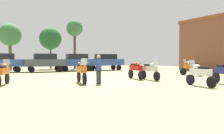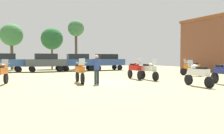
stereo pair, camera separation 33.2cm
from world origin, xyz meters
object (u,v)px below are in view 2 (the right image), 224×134
at_px(motorcycle_9, 223,72).
at_px(tree_2, 52,39).
at_px(motorcycle_3, 149,70).
at_px(tree_3, 12,35).
at_px(motorcycle_1, 198,73).
at_px(tree_5, 76,29).
at_px(motorcycle_7, 191,67).
at_px(car_2, 107,61).
at_px(person_2, 97,67).
at_px(motorcycle_2, 2,72).
at_px(car_1, 78,61).
at_px(car_4, 46,61).
at_px(motorcycle_5, 135,69).
at_px(motorcycle_4, 80,71).
at_px(car_5, 3,61).

xyz_separation_m(motorcycle_9, tree_2, (-5.21, 23.47, 3.43)).
bearing_deg(motorcycle_3, tree_3, -66.47).
height_order(motorcycle_1, tree_5, tree_5).
distance_m(motorcycle_3, tree_3, 21.14).
relative_size(motorcycle_7, tree_3, 0.36).
bearing_deg(car_2, person_2, 151.18).
relative_size(motorcycle_2, motorcycle_3, 0.99).
height_order(motorcycle_7, car_1, car_1).
relative_size(car_4, tree_2, 0.77).
distance_m(motorcycle_9, person_2, 7.33).
distance_m(motorcycle_5, motorcycle_9, 5.95).
distance_m(motorcycle_2, car_2, 16.74).
bearing_deg(car_1, motorcycle_5, -171.35).
xyz_separation_m(motorcycle_4, tree_5, (5.22, 18.37, 4.82)).
distance_m(motorcycle_2, tree_2, 19.60).
bearing_deg(motorcycle_9, tree_2, -61.46).
relative_size(car_5, person_2, 2.52).
distance_m(motorcycle_1, car_4, 17.78).
bearing_deg(motorcycle_2, car_5, 106.10).
distance_m(motorcycle_1, motorcycle_5, 5.27).
distance_m(motorcycle_4, car_2, 14.66).
height_order(motorcycle_5, car_1, car_1).
distance_m(motorcycle_3, motorcycle_4, 4.99).
bearing_deg(car_4, motorcycle_2, 162.69).
xyz_separation_m(motorcycle_5, car_2, (3.00, 11.80, 0.44)).
height_order(motorcycle_2, motorcycle_4, motorcycle_4).
xyz_separation_m(car_1, tree_2, (-1.79, 6.24, 2.99)).
xyz_separation_m(car_1, tree_5, (1.47, 5.61, 4.40)).
height_order(motorcycle_2, motorcycle_7, motorcycle_2).
xyz_separation_m(motorcycle_3, person_2, (-4.25, -0.79, 0.29)).
distance_m(motorcycle_2, motorcycle_4, 4.43).
xyz_separation_m(motorcycle_1, motorcycle_5, (-0.87, 5.20, 0.02)).
distance_m(motorcycle_1, motorcycle_9, 1.86).
relative_size(motorcycle_1, car_5, 0.49).
xyz_separation_m(motorcycle_4, tree_3, (-3.18, 18.97, 3.70)).
xyz_separation_m(car_1, car_5, (-8.01, 0.55, 0.00)).
bearing_deg(car_1, motorcycle_4, 168.96).
height_order(motorcycle_2, motorcycle_9, motorcycle_9).
relative_size(motorcycle_3, tree_5, 0.33).
height_order(car_1, car_2, same).
bearing_deg(motorcycle_4, person_2, 133.38).
height_order(motorcycle_2, motorcycle_5, motorcycle_5).
height_order(motorcycle_5, tree_5, tree_5).
xyz_separation_m(motorcycle_1, tree_2, (-3.35, 23.38, 3.46)).
bearing_deg(motorcycle_9, car_2, -74.89).
relative_size(motorcycle_9, tree_3, 0.37).
bearing_deg(tree_2, motorcycle_9, -77.47).
height_order(motorcycle_4, motorcycle_5, motorcycle_4).
distance_m(motorcycle_4, tree_5, 19.70).
xyz_separation_m(motorcycle_2, motorcycle_3, (9.35, -0.94, -0.01)).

